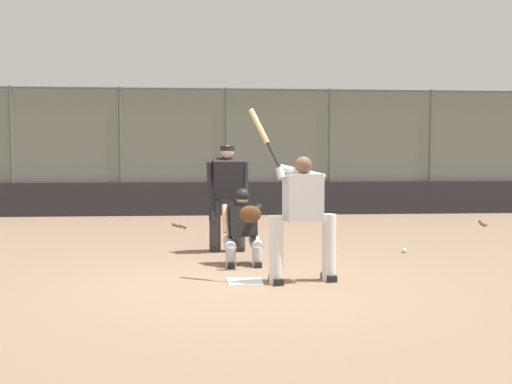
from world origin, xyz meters
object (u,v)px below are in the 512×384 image
at_px(catcher_behind_plate, 243,226).
at_px(baseball_loose, 404,250).
at_px(umpire_home, 228,195).
at_px(batter_at_plate, 302,214).
at_px(spare_bat_third_base_side, 177,225).
at_px(spare_bat_near_backstop, 483,224).

relative_size(catcher_behind_plate, baseball_loose, 14.74).
distance_m(catcher_behind_plate, baseball_loose, 2.82).
bearing_deg(umpire_home, baseball_loose, 168.86).
distance_m(catcher_behind_plate, umpire_home, 1.26).
distance_m(batter_at_plate, spare_bat_third_base_side, 6.13).
xyz_separation_m(batter_at_plate, spare_bat_third_base_side, (1.84, -5.79, -0.81)).
height_order(catcher_behind_plate, baseball_loose, catcher_behind_plate).
relative_size(spare_bat_third_base_side, baseball_loose, 10.69).
xyz_separation_m(batter_at_plate, spare_bat_near_backstop, (-4.91, -5.51, -0.81)).
bearing_deg(umpire_home, spare_bat_near_backstop, -155.95).
height_order(umpire_home, spare_bat_near_backstop, umpire_home).
bearing_deg(spare_bat_near_backstop, baseball_loose, -25.42).
relative_size(catcher_behind_plate, umpire_home, 0.64).
height_order(batter_at_plate, baseball_loose, batter_at_plate).
height_order(batter_at_plate, catcher_behind_plate, batter_at_plate).
xyz_separation_m(batter_at_plate, catcher_behind_plate, (0.66, -1.18, -0.28)).
xyz_separation_m(batter_at_plate, baseball_loose, (-1.97, -2.05, -0.81)).
distance_m(batter_at_plate, baseball_loose, 2.96).
xyz_separation_m(spare_bat_near_backstop, spare_bat_third_base_side, (6.75, -0.28, -0.00)).
xyz_separation_m(batter_at_plate, umpire_home, (0.84, -2.37, 0.08)).
height_order(catcher_behind_plate, spare_bat_near_backstop, catcher_behind_plate).
relative_size(spare_bat_near_backstop, spare_bat_third_base_side, 0.99).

